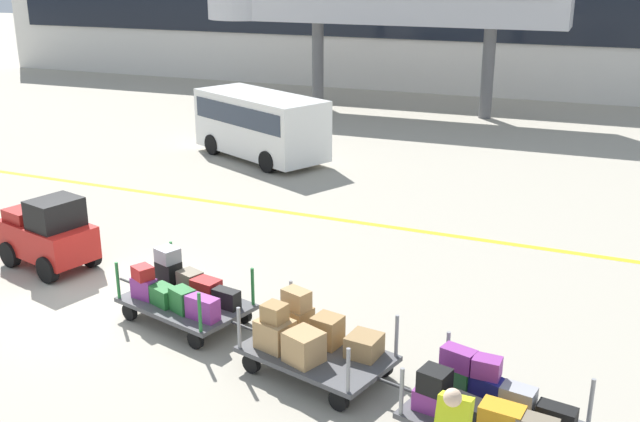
{
  "coord_description": "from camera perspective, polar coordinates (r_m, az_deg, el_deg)",
  "views": [
    {
      "loc": [
        8.7,
        -10.85,
        6.32
      ],
      "look_at": [
        3.35,
        3.0,
        1.26
      ],
      "focal_mm": 42.26,
      "sensor_mm": 36.0,
      "label": 1
    }
  ],
  "objects": [
    {
      "name": "baggage_cart_lead",
      "position": [
        13.88,
        -10.31,
        -6.17
      ],
      "size": [
        3.08,
        1.99,
        1.15
      ],
      "color": "#4C4C4F",
      "rests_on": "ground_plane"
    },
    {
      "name": "apron_lead_line",
      "position": [
        19.83,
        -4.37,
        0.17
      ],
      "size": [
        19.99,
        0.98,
        0.01
      ],
      "primitive_type": "cube",
      "rotation": [
        0.0,
        0.0,
        -0.04
      ],
      "color": "yellow",
      "rests_on": "ground_plane"
    },
    {
      "name": "terminal_building",
      "position": [
        37.94,
        8.05,
        14.47
      ],
      "size": [
        48.43,
        2.51,
        7.15
      ],
      "color": "silver",
      "rests_on": "ground_plane"
    },
    {
      "name": "shuttle_van",
      "position": [
        24.57,
        -4.55,
        6.79
      ],
      "size": [
        5.14,
        3.88,
        2.1
      ],
      "color": "white",
      "rests_on": "ground_plane"
    },
    {
      "name": "baggage_cart_middle",
      "position": [
        12.06,
        -0.74,
        -9.73
      ],
      "size": [
        3.08,
        1.99,
        1.15
      ],
      "color": "#4C4C4F",
      "rests_on": "ground_plane"
    },
    {
      "name": "ground_plane",
      "position": [
        15.27,
        -16.09,
        -6.43
      ],
      "size": [
        120.0,
        120.0,
        0.0
      ],
      "primitive_type": "plane",
      "color": "#A8A08E"
    },
    {
      "name": "baggage_tug",
      "position": [
        16.88,
        -19.86,
        -1.62
      ],
      "size": [
        2.33,
        1.72,
        1.58
      ],
      "color": "red",
      "rests_on": "ground_plane"
    },
    {
      "name": "baggage_cart_tail",
      "position": [
        10.69,
        12.67,
        -14.36
      ],
      "size": [
        3.08,
        1.99,
        1.1
      ],
      "color": "#4C4C4F",
      "rests_on": "ground_plane"
    }
  ]
}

